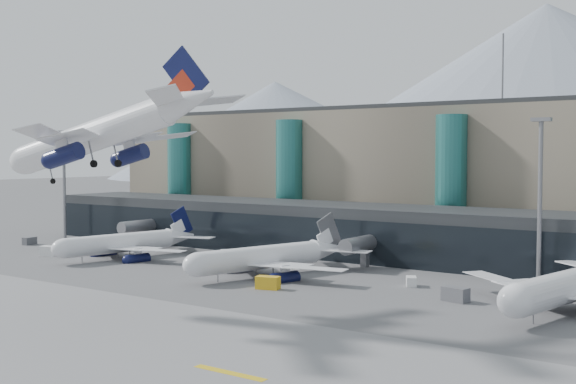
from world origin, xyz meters
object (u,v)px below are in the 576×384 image
(lightmast_mid, at_px, (540,190))
(lightmast_left, at_px, (64,178))
(veh_h, at_px, (268,283))
(hero_jet, at_px, (113,124))
(veh_a, at_px, (49,251))
(veh_c, at_px, (455,294))
(veh_g, at_px, (411,281))
(veh_f, at_px, (30,241))
(jet_parked_left, at_px, (134,237))
(jet_parked_mid, at_px, (276,250))

(lightmast_mid, bearing_deg, lightmast_left, -178.44)
(lightmast_mid, xyz_separation_m, veh_h, (-31.57, -27.87, -13.47))
(hero_jet, height_order, veh_a, hero_jet)
(veh_h, bearing_deg, lightmast_left, 147.72)
(veh_c, bearing_deg, veh_g, 156.13)
(veh_g, xyz_separation_m, veh_h, (-16.50, -14.22, 0.22))
(veh_h, bearing_deg, veh_f, 155.97)
(veh_a, bearing_deg, veh_f, 138.20)
(hero_jet, height_order, veh_f, hero_jet)
(jet_parked_left, bearing_deg, hero_jet, -124.43)
(veh_c, relative_size, veh_h, 1.03)
(veh_c, height_order, veh_h, veh_c)
(veh_c, xyz_separation_m, veh_g, (-9.80, 6.99, -0.25))
(jet_parked_mid, xyz_separation_m, veh_g, (23.12, 2.90, -3.40))
(veh_c, bearing_deg, lightmast_left, -177.92)
(jet_parked_mid, height_order, veh_a, jet_parked_mid)
(lightmast_mid, relative_size, veh_a, 7.38)
(jet_parked_mid, relative_size, veh_h, 9.88)
(veh_f, height_order, veh_g, veh_f)
(lightmast_mid, distance_m, veh_a, 91.82)
(hero_jet, relative_size, veh_h, 9.71)
(jet_parked_left, xyz_separation_m, veh_f, (-33.21, 0.10, -3.13))
(jet_parked_left, xyz_separation_m, veh_a, (-14.61, -8.71, -2.99))
(jet_parked_left, distance_m, veh_c, 67.85)
(jet_parked_left, distance_m, veh_h, 43.17)
(veh_c, relative_size, veh_g, 1.40)
(jet_parked_left, height_order, veh_a, jet_parked_left)
(lightmast_left, xyz_separation_m, veh_h, (78.43, -24.87, -13.47))
(hero_jet, height_order, jet_parked_left, hero_jet)
(jet_parked_left, bearing_deg, veh_h, -95.08)
(lightmast_mid, height_order, veh_a, lightmast_mid)
(jet_parked_mid, relative_size, veh_c, 9.63)
(veh_a, distance_m, veh_c, 82.30)
(lightmast_mid, bearing_deg, jet_parked_mid, -156.57)
(hero_jet, distance_m, veh_g, 50.23)
(lightmast_left, height_order, veh_f, lightmast_left)
(jet_parked_mid, distance_m, veh_h, 13.50)
(veh_a, bearing_deg, veh_g, -7.97)
(lightmast_left, relative_size, veh_c, 7.24)
(hero_jet, xyz_separation_m, veh_g, (21.94, 38.90, -23.01))
(lightmast_left, height_order, veh_a, lightmast_left)
(veh_c, xyz_separation_m, veh_f, (-100.81, 5.04, -0.15))
(lightmast_mid, bearing_deg, veh_h, -138.56)
(lightmast_left, relative_size, jet_parked_mid, 0.75)
(lightmast_left, bearing_deg, veh_h, -17.59)
(hero_jet, distance_m, jet_parked_left, 55.09)
(jet_parked_mid, bearing_deg, veh_a, 115.53)
(veh_h, bearing_deg, veh_c, 0.69)
(veh_f, bearing_deg, jet_parked_left, -96.97)
(lightmast_left, relative_size, jet_parked_left, 0.79)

